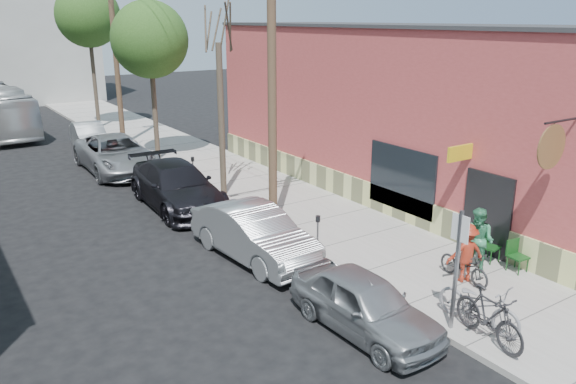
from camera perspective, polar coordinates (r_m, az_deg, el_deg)
ground at (r=14.35m, az=-0.49°, el=-11.16°), size 120.00×120.00×0.00m
sidewalk at (r=25.19m, az=-6.20°, el=1.64°), size 4.50×58.00×0.15m
cafe_building at (r=22.52m, az=11.80°, el=7.91°), size 6.60×20.20×6.61m
sign_post at (r=12.79m, az=16.82°, el=-6.55°), size 0.07×0.45×2.80m
parking_meter_near at (r=16.30m, az=3.04°, el=-3.78°), size 0.14×0.14×1.24m
parking_meter_far at (r=23.38m, az=-9.63°, el=2.56°), size 0.14×0.14×1.24m
utility_pole_near at (r=17.60m, az=-1.81°, el=12.63°), size 3.57×0.28×10.00m
utility_pole_far at (r=31.76m, az=-17.17°, el=13.88°), size 1.80×0.28×10.00m
tree_bare at (r=21.75m, az=-6.79°, el=7.18°), size 0.24×0.24×5.82m
tree_leafy_mid at (r=27.85m, az=-13.86°, el=14.77°), size 3.59×3.59×7.50m
tree_leafy_far at (r=37.48m, az=-19.66°, el=16.52°), size 3.84×3.84×8.73m
patio_chair_a at (r=17.07m, az=19.85°, el=-5.27°), size 0.59×0.59×0.88m
patio_chair_b at (r=16.68m, az=22.34°, el=-6.08°), size 0.56×0.56×0.88m
patron_green at (r=16.19m, az=18.79°, el=-4.66°), size 0.78×0.95×1.79m
cyclist at (r=15.50m, az=17.60°, el=-5.90°), size 1.18×0.91×1.60m
cyclist_bike at (r=15.64m, az=17.48°, el=-7.13°), size 0.70×1.69×0.87m
parked_bike_a at (r=12.99m, az=19.75°, el=-11.79°), size 0.87×2.05×1.19m
parked_bike_b at (r=13.55m, az=18.84°, el=-10.73°), size 0.96×2.12×1.07m
car_0 at (r=12.99m, az=7.77°, el=-11.17°), size 1.74×4.06×1.37m
car_1 at (r=16.53m, az=-3.44°, el=-4.24°), size 2.03×4.84×1.56m
car_2 at (r=21.37m, az=-11.24°, el=0.62°), size 2.55×5.77×1.65m
car_3 at (r=27.06m, az=-17.04°, el=3.71°), size 2.88×6.01×1.65m
car_4 at (r=32.43m, az=-19.53°, el=5.40°), size 1.84×4.32×1.39m
bus at (r=38.63m, az=-27.12°, el=7.37°), size 2.71×10.24×2.83m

